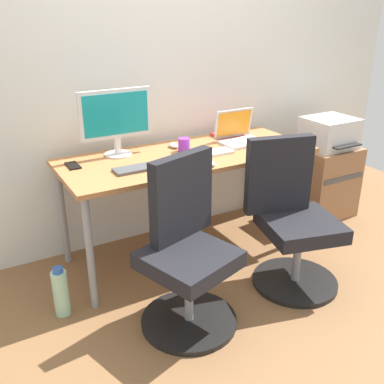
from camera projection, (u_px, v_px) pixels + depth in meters
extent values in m
plane|color=brown|center=(189.00, 250.00, 3.26)|extent=(5.28, 5.28, 0.00)
cube|color=silver|center=(158.00, 61.00, 3.09)|extent=(4.40, 0.04, 2.60)
cube|color=#B77542|center=(188.00, 156.00, 2.98)|extent=(1.71, 0.69, 0.03)
cylinder|color=gray|center=(90.00, 254.00, 2.52)|extent=(0.04, 0.04, 0.71)
cylinder|color=gray|center=(304.00, 198.00, 3.25)|extent=(0.04, 0.04, 0.71)
cylinder|color=gray|center=(63.00, 215.00, 2.99)|extent=(0.04, 0.04, 0.71)
cylinder|color=gray|center=(255.00, 174.00, 3.72)|extent=(0.04, 0.04, 0.71)
cylinder|color=black|center=(189.00, 320.00, 2.51)|extent=(0.54, 0.54, 0.03)
cylinder|color=gray|center=(189.00, 293.00, 2.44)|extent=(0.05, 0.05, 0.34)
cube|color=black|center=(189.00, 259.00, 2.36)|extent=(0.55, 0.55, 0.09)
cube|color=black|center=(182.00, 197.00, 2.41)|extent=(0.42, 0.19, 0.48)
cylinder|color=black|center=(295.00, 281.00, 2.87)|extent=(0.54, 0.54, 0.03)
cylinder|color=gray|center=(297.00, 256.00, 2.80)|extent=(0.05, 0.05, 0.34)
cube|color=black|center=(300.00, 226.00, 2.71)|extent=(0.54, 0.54, 0.09)
cube|color=black|center=(279.00, 175.00, 2.72)|extent=(0.42, 0.17, 0.48)
cube|color=#996B47|center=(323.00, 181.00, 3.74)|extent=(0.47, 0.41, 0.59)
cube|color=#4C4C4C|center=(344.00, 179.00, 3.54)|extent=(0.42, 0.01, 0.04)
cube|color=silver|center=(329.00, 133.00, 3.58)|extent=(0.38, 0.34, 0.24)
cube|color=#262626|center=(347.00, 146.00, 3.44)|extent=(0.27, 0.06, 0.01)
cylinder|color=#A5D8B2|center=(61.00, 293.00, 2.54)|extent=(0.09, 0.09, 0.28)
cylinder|color=#2D59B2|center=(58.00, 270.00, 2.48)|extent=(0.06, 0.06, 0.03)
cylinder|color=silver|center=(118.00, 154.00, 2.94)|extent=(0.18, 0.18, 0.01)
cylinder|color=silver|center=(118.00, 145.00, 2.92)|extent=(0.04, 0.04, 0.11)
cube|color=silver|center=(115.00, 114.00, 2.83)|extent=(0.48, 0.03, 0.31)
cube|color=teal|center=(116.00, 114.00, 2.82)|extent=(0.43, 0.00, 0.26)
cube|color=silver|center=(243.00, 142.00, 3.18)|extent=(0.31, 0.22, 0.02)
cube|color=silver|center=(233.00, 123.00, 3.24)|extent=(0.31, 0.04, 0.21)
cube|color=orange|center=(234.00, 123.00, 3.23)|extent=(0.28, 0.03, 0.18)
cube|color=#515156|center=(142.00, 168.00, 2.69)|extent=(0.34, 0.12, 0.02)
cube|color=silver|center=(209.00, 154.00, 2.94)|extent=(0.34, 0.12, 0.02)
ellipsoid|color=silver|center=(210.00, 163.00, 2.74)|extent=(0.06, 0.10, 0.03)
ellipsoid|color=silver|center=(174.00, 145.00, 3.09)|extent=(0.06, 0.10, 0.03)
cylinder|color=purple|center=(184.00, 145.00, 3.00)|extent=(0.08, 0.08, 0.09)
cylinder|color=slate|center=(242.00, 125.00, 3.47)|extent=(0.07, 0.07, 0.10)
cube|color=black|center=(73.00, 166.00, 2.74)|extent=(0.07, 0.14, 0.01)
cube|color=red|center=(227.00, 135.00, 3.35)|extent=(0.21, 0.15, 0.03)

